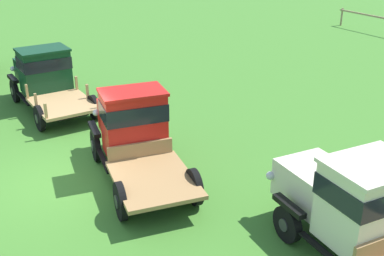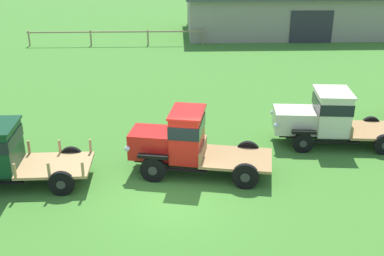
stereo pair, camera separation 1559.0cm
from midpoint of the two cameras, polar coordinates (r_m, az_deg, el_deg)
ground_plane at (r=12.44m, az=-30.45°, el=-16.92°), size 240.00×240.00×0.00m
farm_shed at (r=36.04m, az=11.95°, el=13.57°), size 26.55×9.03×3.49m
paddock_fence at (r=32.37m, az=-20.15°, el=9.99°), size 13.00×0.25×1.13m
vintage_truck_midrow_center at (r=13.03m, az=-26.39°, el=-7.80°), size 5.31×2.75×2.35m
vintage_truck_far_side at (r=13.87m, az=-0.41°, el=-3.48°), size 5.11×2.42×2.23m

